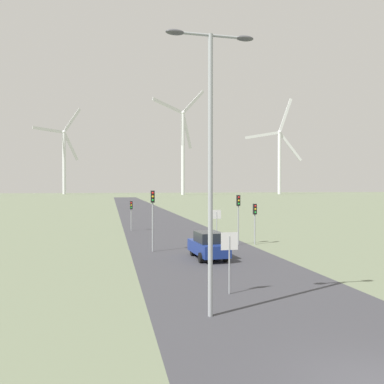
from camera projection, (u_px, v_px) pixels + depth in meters
The scene contains 12 objects.
road_surface at pixel (155, 220), 55.63m from camera, with size 10.00×240.00×0.01m.
streetlamp at pixel (210, 140), 13.99m from camera, with size 3.40×0.32×10.63m.
stop_sign_near at pixel (229, 251), 16.97m from camera, with size 0.81×0.07×2.82m.
stop_sign_far at pixel (217, 219), 34.12m from camera, with size 0.81×0.07×2.77m.
traffic_light_post_near_left at pixel (153, 207), 28.08m from camera, with size 0.28×0.34×4.60m.
traffic_light_post_near_right at pixel (255, 215), 31.62m from camera, with size 0.28×0.34×3.44m.
traffic_light_post_mid_left at pixel (131, 209), 41.44m from camera, with size 0.28×0.33×3.29m.
traffic_light_post_mid_right at pixel (238, 208), 31.50m from camera, with size 0.28×0.34×4.18m.
car_approaching at pixel (208, 245), 25.34m from camera, with size 2.05×4.21×1.83m.
wind_turbine_left at pixel (64, 155), 244.75m from camera, with size 28.09×15.29×57.78m.
wind_turbine_center at pixel (183, 144), 228.28m from camera, with size 34.74×15.74×66.15m.
wind_turbine_right at pixel (279, 154), 247.79m from camera, with size 40.05×2.60×63.92m.
Camera 1 is at (-6.41, -7.48, 4.88)m, focal length 35.00 mm.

